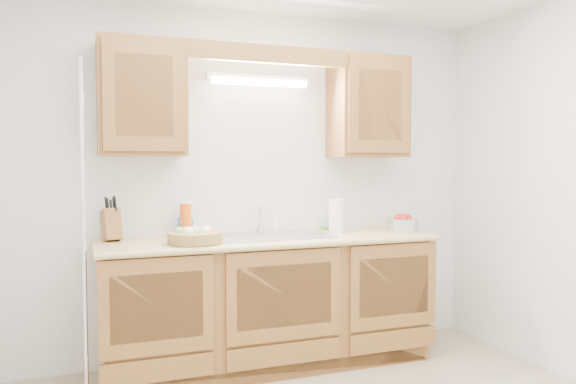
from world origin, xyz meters
name	(u,v)px	position (x,y,z in m)	size (l,w,h in m)	color
room	(347,195)	(0.00, 0.00, 1.25)	(3.52, 3.50, 2.50)	tan
base_cabinets	(269,303)	(0.00, 1.20, 0.44)	(2.20, 0.60, 0.86)	brown
countertop	(270,240)	(0.00, 1.19, 0.88)	(2.30, 0.63, 0.04)	tan
upper_cabinet_left	(141,99)	(-0.83, 1.33, 1.83)	(0.55, 0.33, 0.75)	brown
upper_cabinet_right	(368,107)	(0.83, 1.33, 1.83)	(0.55, 0.33, 0.75)	brown
valance	(269,54)	(0.00, 1.19, 2.14)	(2.20, 0.05, 0.12)	brown
fluorescent_fixture	(259,80)	(0.00, 1.42, 2.00)	(0.76, 0.08, 0.08)	white
sink	(269,247)	(0.00, 1.21, 0.83)	(0.84, 0.46, 0.36)	#9E9EA3
wire_shelf_pole	(84,235)	(-1.20, 0.94, 1.00)	(0.03, 0.03, 2.00)	silver
outlet_plate	(371,195)	(0.95, 1.49, 1.15)	(0.08, 0.01, 0.12)	white
fruit_basket	(195,236)	(-0.54, 1.06, 0.95)	(0.45, 0.45, 0.11)	olive
knife_block	(111,224)	(-1.03, 1.36, 1.01)	(0.14, 0.19, 0.30)	brown
orange_canister	(186,219)	(-0.54, 1.39, 1.02)	(0.10, 0.10, 0.24)	#E4570C
soap_bottle	(185,223)	(-0.54, 1.41, 0.99)	(0.08, 0.09, 0.19)	#236DAF
sponge	(330,228)	(0.56, 1.43, 0.91)	(0.12, 0.08, 0.02)	#CC333F
paper_towel	(336,216)	(0.55, 1.29, 1.02)	(0.14, 0.14, 0.29)	silver
apple_bowl	(402,223)	(1.03, 1.16, 0.96)	(0.32, 0.32, 0.13)	silver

